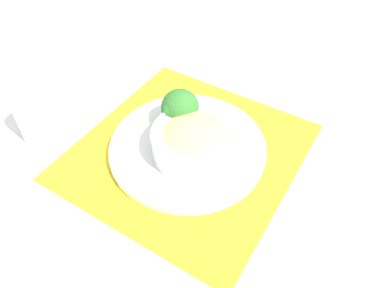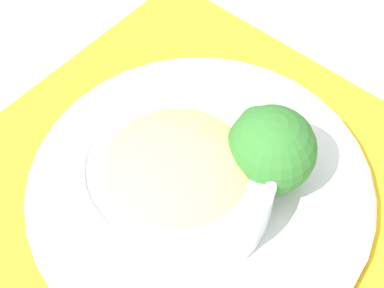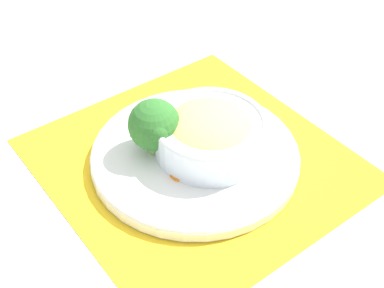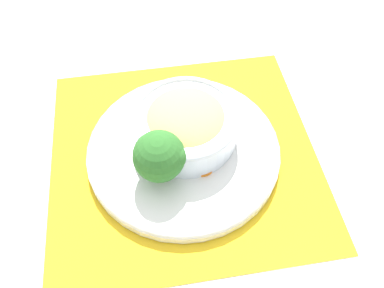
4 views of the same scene
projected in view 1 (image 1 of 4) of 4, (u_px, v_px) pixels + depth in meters
ground_plane at (188, 152)px, 0.77m from camera, size 4.00×4.00×0.00m
placemat at (188, 151)px, 0.77m from camera, size 0.46×0.44×0.00m
plate at (188, 147)px, 0.76m from camera, size 0.32×0.32×0.02m
bowl at (195, 140)px, 0.72m from camera, size 0.17×0.17×0.07m
broccoli_floret at (180, 108)px, 0.76m from camera, size 0.08×0.08×0.09m
carrot_slice_near at (164, 144)px, 0.76m from camera, size 0.04×0.04×0.01m
carrot_slice_middle at (165, 149)px, 0.75m from camera, size 0.04×0.04×0.01m
carrot_slice_far at (168, 154)px, 0.74m from camera, size 0.04×0.04×0.01m
carrot_slice_extra at (173, 158)px, 0.73m from camera, size 0.04×0.04×0.01m
water_glass at (33, 119)px, 0.76m from camera, size 0.06×0.06×0.12m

